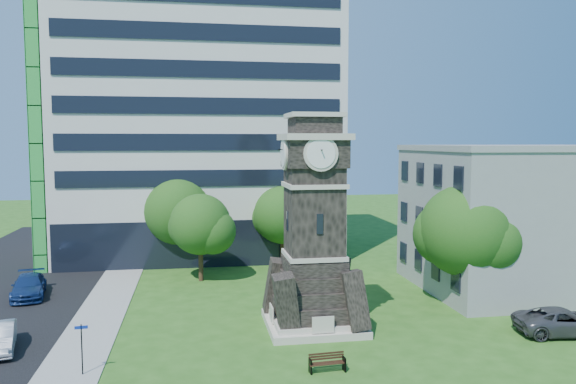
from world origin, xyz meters
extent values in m
plane|color=#275518|center=(0.00, 0.00, 0.00)|extent=(160.00, 160.00, 0.00)
cube|color=gray|center=(-9.50, 5.00, 0.03)|extent=(3.00, 70.00, 0.06)
cube|color=#BAB5A2|center=(3.00, 2.00, 0.20)|extent=(5.40, 5.40, 0.40)
cube|color=#BAB5A2|center=(3.00, 2.00, 0.55)|extent=(4.80, 4.80, 0.30)
cube|color=black|center=(3.00, 2.00, 7.20)|extent=(3.00, 3.00, 6.40)
cube|color=#BAB5A2|center=(3.00, 2.00, 4.20)|extent=(3.25, 3.25, 0.25)
cube|color=#BAB5A2|center=(3.00, 2.00, 8.20)|extent=(3.25, 3.25, 0.25)
cube|color=black|center=(3.00, 0.48, 6.20)|extent=(0.35, 0.08, 1.10)
cube|color=black|center=(3.00, 2.00, 10.00)|extent=(3.30, 3.30, 1.60)
cube|color=#BAB5A2|center=(3.00, 2.00, 10.90)|extent=(3.70, 3.70, 0.35)
cylinder|color=white|center=(3.00, 0.23, 10.00)|extent=(1.56, 0.06, 1.56)
cylinder|color=white|center=(1.23, 2.00, 10.00)|extent=(0.06, 1.56, 1.56)
cube|color=black|center=(3.00, 2.00, 11.50)|extent=(2.60, 2.60, 0.90)
cube|color=#BAB5A2|center=(3.00, 2.00, 12.10)|extent=(3.00, 3.00, 0.25)
cube|color=silver|center=(-3.00, 26.00, 14.00)|extent=(25.00, 15.00, 28.00)
cube|color=black|center=(-3.00, 18.80, 2.00)|extent=(24.50, 0.80, 4.00)
cube|color=gray|center=(20.00, 8.00, 5.00)|extent=(15.00, 12.00, 10.00)
cube|color=gray|center=(20.00, 8.00, 10.20)|extent=(15.20, 12.20, 0.40)
imported|color=navy|center=(-15.01, 11.30, 0.74)|extent=(2.98, 5.41, 1.48)
imported|color=#424246|center=(16.37, -1.60, 0.73)|extent=(5.54, 3.05, 1.47)
cube|color=black|center=(1.47, -4.41, 0.33)|extent=(0.06, 0.43, 0.67)
cube|color=black|center=(3.09, -4.41, 0.33)|extent=(0.06, 0.43, 0.67)
cube|color=black|center=(2.28, -4.41, 0.43)|extent=(1.71, 0.46, 0.04)
cube|color=black|center=(2.28, -4.20, 0.69)|extent=(1.71, 0.04, 0.38)
cylinder|color=black|center=(-8.82, -2.94, 1.20)|extent=(0.06, 0.06, 2.39)
cube|color=navy|center=(-8.82, -2.94, 2.25)|extent=(0.57, 0.04, 0.14)
cylinder|color=#332114|center=(-5.07, 19.39, 1.39)|extent=(0.34, 0.34, 2.78)
sphere|color=#24671E|center=(-5.07, 19.39, 4.78)|extent=(5.86, 5.86, 5.86)
sphere|color=#24671E|center=(-3.90, 18.80, 4.24)|extent=(4.39, 4.39, 4.39)
sphere|color=#24671E|center=(-6.10, 20.12, 4.47)|extent=(4.10, 4.10, 4.10)
cylinder|color=#332114|center=(-3.28, 13.92, 1.27)|extent=(0.35, 0.35, 2.54)
sphere|color=#2E661E|center=(-3.28, 13.92, 4.38)|extent=(4.66, 4.66, 4.66)
sphere|color=#2E661E|center=(-2.35, 13.45, 3.89)|extent=(3.50, 3.50, 3.50)
sphere|color=#2E661E|center=(-4.10, 14.50, 4.10)|extent=(3.26, 3.26, 3.26)
cylinder|color=#332114|center=(3.70, 18.10, 1.28)|extent=(0.37, 0.37, 2.56)
sphere|color=#265519|center=(3.70, 18.10, 4.41)|extent=(4.94, 4.94, 4.94)
sphere|color=#265519|center=(4.69, 17.61, 3.91)|extent=(3.71, 3.71, 3.71)
sphere|color=#265519|center=(2.83, 18.72, 4.13)|extent=(3.46, 3.46, 3.46)
cylinder|color=#332114|center=(13.39, 4.27, 1.44)|extent=(0.38, 0.38, 2.89)
sphere|color=#235719|center=(13.39, 4.27, 4.97)|extent=(5.92, 5.92, 5.92)
sphere|color=#235719|center=(14.58, 3.67, 4.41)|extent=(4.44, 4.44, 4.44)
sphere|color=#235719|center=(12.36, 5.01, 4.65)|extent=(4.14, 4.14, 4.14)
camera|label=1|loc=(-3.64, -28.88, 10.62)|focal=35.00mm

